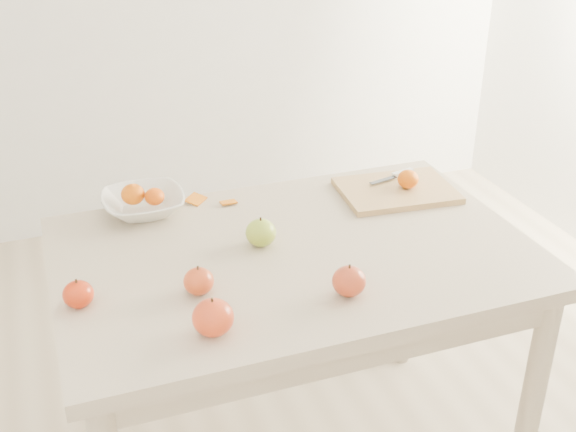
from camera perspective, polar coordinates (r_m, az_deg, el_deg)
name	(u,v)px	position (r m, az deg, el deg)	size (l,w,h in m)	color
table	(295,282)	(1.89, 0.52, -5.21)	(1.20, 0.80, 0.75)	#C3B294
cutting_board	(396,190)	(2.15, 8.56, 2.01)	(0.33, 0.24, 0.02)	tan
board_tangerine	(408,179)	(2.14, 9.46, 2.89)	(0.06, 0.06, 0.05)	#C75607
fruit_bowl	(144,204)	(2.04, -11.35, 0.97)	(0.23, 0.23, 0.06)	white
bowl_tangerine_near	(133,194)	(2.04, -12.16, 1.70)	(0.07, 0.07, 0.06)	#CB6207
bowl_tangerine_far	(155,196)	(2.02, -10.50, 1.53)	(0.05, 0.05, 0.05)	#E85208
orange_peel_a	(196,201)	(2.10, -7.28, 1.21)	(0.06, 0.04, 0.00)	orange
orange_peel_b	(228,203)	(2.07, -4.73, 1.04)	(0.04, 0.04, 0.00)	orange
paring_knife	(400,174)	(2.22, 8.81, 3.29)	(0.17, 0.06, 0.01)	silver
apple_green	(261,233)	(1.84, -2.16, -1.32)	(0.08, 0.08, 0.07)	#74A01D
apple_red_e	(349,281)	(1.65, 4.84, -5.15)	(0.08, 0.08, 0.07)	maroon
apple_red_b	(199,281)	(1.66, -7.07, -5.14)	(0.07, 0.07, 0.06)	#A41719
apple_red_d	(78,294)	(1.67, -16.25, -5.96)	(0.07, 0.07, 0.06)	#9E0305
apple_red_c	(213,317)	(1.52, -5.95, -7.98)	(0.09, 0.09, 0.08)	#A40F06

